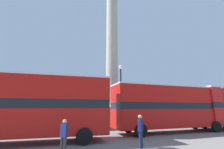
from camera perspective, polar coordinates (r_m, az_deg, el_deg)
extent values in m
plane|color=gray|center=(19.04, 0.00, -19.21)|extent=(200.00, 200.00, 0.00)
cube|color=#A39E8E|center=(18.99, 0.00, -17.50)|extent=(5.69, 5.69, 1.14)
cube|color=#A39E8E|center=(18.93, 0.00, -14.04)|extent=(4.10, 4.10, 1.14)
cylinder|color=#A39E8E|center=(20.89, 0.00, 12.44)|extent=(1.55, 1.55, 17.50)
cube|color=#B7140F|center=(11.44, -30.49, -15.18)|extent=(10.79, 3.39, 1.67)
cube|color=black|center=(11.41, -29.86, -9.65)|extent=(10.78, 3.34, 0.55)
cube|color=#B7140F|center=(11.48, -29.31, -4.63)|extent=(10.79, 3.39, 1.47)
cube|color=silver|center=(11.59, -28.89, -0.74)|extent=(10.79, 3.39, 0.12)
cylinder|color=black|center=(12.44, -11.48, -20.15)|extent=(1.02, 0.38, 1.00)
cylinder|color=black|center=(9.93, -10.55, -22.16)|extent=(1.02, 0.38, 1.00)
cube|color=#B7140F|center=(15.55, 21.69, -15.03)|extent=(11.21, 2.66, 1.60)
cube|color=black|center=(15.52, 21.37, -11.08)|extent=(11.21, 2.61, 0.55)
cube|color=#B7140F|center=(15.57, 21.07, -7.40)|extent=(11.21, 2.66, 1.46)
cube|color=silver|center=(15.65, 20.84, -4.53)|extent=(11.21, 2.66, 0.12)
cylinder|color=black|center=(19.15, 28.89, -16.17)|extent=(1.01, 0.32, 1.00)
cylinder|color=black|center=(17.53, 34.90, -15.96)|extent=(1.01, 0.32, 1.00)
cylinder|color=black|center=(14.62, 6.05, -19.17)|extent=(1.01, 0.32, 1.00)
cylinder|color=black|center=(12.43, 10.96, -20.18)|extent=(1.01, 0.32, 1.00)
cylinder|color=black|center=(20.08, 31.63, -15.64)|extent=(1.02, 0.37, 1.00)
cube|color=#A39E8E|center=(23.44, -26.93, -13.38)|extent=(3.41, 2.97, 2.68)
ellipsoid|color=brown|center=(23.52, -26.23, -6.32)|extent=(2.50, 1.80, 0.99)
cone|color=brown|center=(23.04, -23.72, -5.33)|extent=(1.10, 0.87, 1.05)
cylinder|color=brown|center=(23.62, -26.00, -4.04)|extent=(0.36, 0.36, 0.90)
sphere|color=brown|center=(23.70, -25.87, -2.64)|extent=(0.28, 0.28, 0.28)
cylinder|color=brown|center=(23.34, -24.56, -8.99)|extent=(0.20, 0.20, 1.07)
cylinder|color=brown|center=(22.86, -25.19, -8.88)|extent=(0.20, 0.20, 1.07)
cylinder|color=brown|center=(24.06, -27.69, -8.76)|extent=(0.20, 0.20, 1.07)
cylinder|color=brown|center=(23.59, -28.37, -8.65)|extent=(0.20, 0.20, 1.07)
cylinder|color=black|center=(15.82, 3.61, -19.80)|extent=(0.31, 0.31, 0.40)
cylinder|color=black|center=(15.73, 3.46, -9.08)|extent=(0.14, 0.14, 6.30)
sphere|color=white|center=(16.28, 3.30, 2.79)|extent=(0.42, 0.42, 0.42)
cylinder|color=#28282D|center=(8.21, -17.55, -24.62)|extent=(0.14, 0.14, 0.79)
cylinder|color=#28282D|center=(8.39, -18.61, -24.29)|extent=(0.14, 0.14, 0.79)
cube|color=#191E51|center=(8.18, -17.73, -19.63)|extent=(0.39, 0.45, 0.62)
sphere|color=tan|center=(8.14, -17.53, -16.71)|extent=(0.21, 0.21, 0.21)
cylinder|color=#192347|center=(9.18, 10.74, -23.36)|extent=(0.14, 0.14, 0.87)
cylinder|color=#192347|center=(9.42, 11.21, -23.06)|extent=(0.14, 0.14, 0.87)
cube|color=#191E51|center=(9.19, 10.77, -18.42)|extent=(0.47, 0.46, 0.69)
sphere|color=tan|center=(9.15, 10.64, -15.54)|extent=(0.24, 0.24, 0.24)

